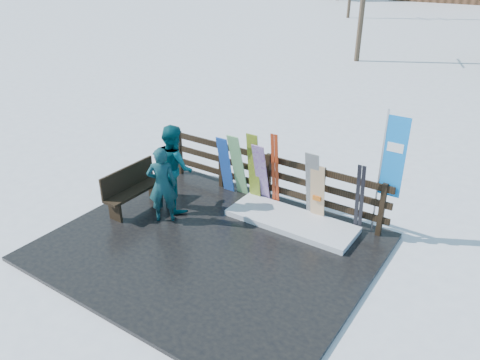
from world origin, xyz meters
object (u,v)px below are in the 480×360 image
Objects in this scene: snowboard_3 at (261,174)px; rental_flag at (390,161)px; snowboard_5 at (317,193)px; snowboard_0 at (225,165)px; snowboard_4 at (313,187)px; bench at (132,187)px; snowboard_1 at (238,166)px; person_front at (162,185)px; snowboard_2 at (254,168)px; person_back at (174,167)px.

rental_flag is (2.67, 0.27, 0.87)m from snowboard_3.
snowboard_5 is at bearing 0.00° from snowboard_3.
snowboard_4 is (2.22, 0.00, 0.07)m from snowboard_0.
snowboard_4 is (3.49, 1.74, 0.27)m from bench.
person_front is (-0.71, -1.74, 0.04)m from snowboard_1.
snowboard_4 is at bearing -169.23° from rental_flag.
rental_flag is at bearing 4.69° from snowboard_1.
rental_flag is (1.30, 0.27, 0.94)m from snowboard_5.
snowboard_1 is 1.07× the size of snowboard_3.
rental_flag is at bearing 168.37° from person_front.
snowboard_1 reaches higher than snowboard_0.
snowboard_2 is at bearing 180.00° from snowboard_3.
snowboard_3 is at bearing 37.77° from bench.
snowboard_5 is 0.70× the size of person_back.
rental_flag is (2.86, 0.27, 0.78)m from snowboard_2.
snowboard_5 is (1.56, 0.00, -0.17)m from snowboard_2.
snowboard_1 is at bearing 47.00° from bench.
person_front is (-2.69, -1.74, 0.17)m from snowboard_5.
rental_flag is (3.64, 0.27, 0.90)m from snowboard_0.
snowboard_1 is 0.62× the size of rental_flag.
snowboard_2 reaches higher than snowboard_1.
person_front is at bearing -0.01° from bench.
snowboard_5 is 0.81× the size of person_front.
snowboard_3 reaches higher than snowboard_5.
snowboard_0 is at bearing -180.00° from snowboard_5.
snowboard_0 reaches higher than bench.
rental_flag reaches higher than person_front.
snowboard_1 is 0.62m from snowboard_3.
person_front reaches higher than bench.
snowboard_4 reaches higher than snowboard_3.
snowboard_5 is at bearing -129.47° from person_back.
snowboard_2 is 1.45m from snowboard_4.
rental_flag reaches higher than snowboard_2.
rental_flag is at bearing 22.25° from bench.
snowboard_4 is at bearing 180.00° from snowboard_5.
snowboard_0 is 3.76m from rental_flag.
snowboard_2 is at bearing 40.35° from bench.
person_back is (0.74, 0.58, 0.44)m from bench.
person_back is at bearing -114.62° from snowboard_0.
snowboard_2 is 0.22m from snowboard_3.
bench is 0.78× the size of person_back.
snowboard_4 reaches higher than snowboard_5.
snowboard_3 is 1.25m from snowboard_4.
rental_flag reaches higher than snowboard_1.
snowboard_2 reaches higher than snowboard_3.
snowboard_4 is (1.25, 0.00, 0.05)m from snowboard_3.
snowboard_0 is at bearing 180.00° from snowboard_1.
snowboard_5 is at bearing 0.00° from snowboard_0.
snowboard_2 is 2.98m from rental_flag.
snowboard_5 is at bearing 174.51° from person_front.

